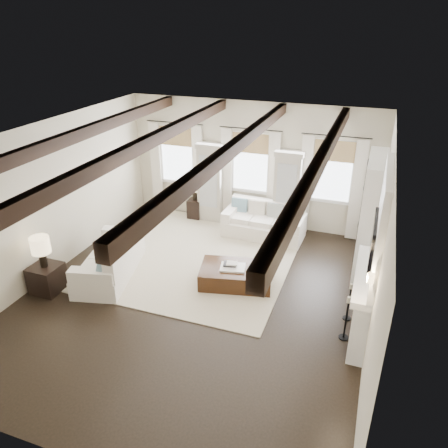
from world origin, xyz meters
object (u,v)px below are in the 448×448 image
(sofa_back, at_px, (264,223))
(ottoman, at_px, (236,276))
(side_table_front, at_px, (47,278))
(sofa_left, at_px, (112,260))
(side_table_back, at_px, (195,209))

(sofa_back, bearing_deg, ottoman, -89.24)
(sofa_back, relative_size, side_table_front, 3.57)
(ottoman, bearing_deg, sofa_back, 78.31)
(sofa_back, distance_m, sofa_left, 3.87)
(side_table_front, bearing_deg, ottoman, 23.42)
(sofa_back, relative_size, sofa_left, 0.89)
(side_table_front, height_order, side_table_back, side_table_front)
(sofa_left, xyz_separation_m, side_table_back, (0.50, 3.29, -0.09))
(sofa_back, distance_m, ottoman, 2.36)
(sofa_left, distance_m, side_table_front, 1.33)
(sofa_back, distance_m, side_table_back, 2.09)
(sofa_back, bearing_deg, side_table_back, 169.45)
(sofa_left, bearing_deg, sofa_back, 48.73)
(sofa_left, xyz_separation_m, side_table_front, (-0.91, -0.96, -0.08))
(side_table_front, bearing_deg, sofa_left, 46.45)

